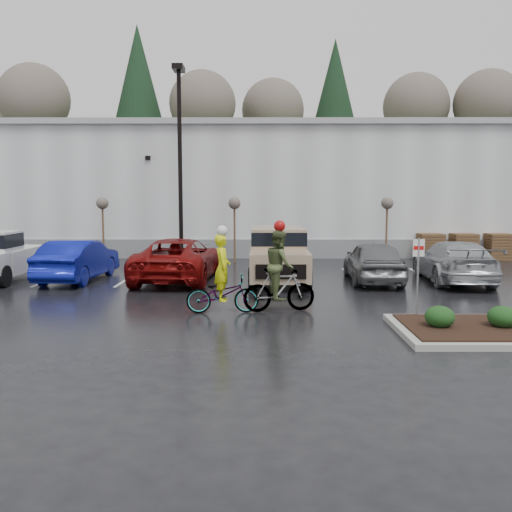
{
  "coord_description": "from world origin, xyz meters",
  "views": [
    {
      "loc": [
        -0.33,
        -13.67,
        3.3
      ],
      "look_at": [
        -0.41,
        4.06,
        1.3
      ],
      "focal_mm": 38.0,
      "sensor_mm": 36.0,
      "label": 1
    }
  ],
  "objects_px": {
    "pallet_stack_c": "(498,246)",
    "cyclist_olive": "(279,279)",
    "car_grey": "(374,261)",
    "car_blue": "(78,260)",
    "fire_lane_sign": "(418,269)",
    "car_red": "(178,259)",
    "lamppost": "(180,144)",
    "sapling_mid": "(234,207)",
    "sapling_east": "(387,207)",
    "pallet_stack_b": "(463,246)",
    "sapling_west": "(102,207)",
    "pallet_stack_a": "(430,246)",
    "suv_tan": "(278,255)",
    "cyclist_hivis": "(223,286)",
    "car_far_silver": "(454,261)",
    "pickup_white": "(1,255)"
  },
  "relations": [
    {
      "from": "car_grey",
      "to": "cyclist_olive",
      "type": "height_order",
      "value": "cyclist_olive"
    },
    {
      "from": "pallet_stack_a",
      "to": "car_grey",
      "type": "bearing_deg",
      "value": -121.6
    },
    {
      "from": "fire_lane_sign",
      "to": "car_far_silver",
      "type": "height_order",
      "value": "fire_lane_sign"
    },
    {
      "from": "pickup_white",
      "to": "pallet_stack_a",
      "type": "bearing_deg",
      "value": 19.58
    },
    {
      "from": "lamppost",
      "to": "cyclist_olive",
      "type": "distance_m",
      "value": 12.29
    },
    {
      "from": "sapling_mid",
      "to": "car_grey",
      "type": "height_order",
      "value": "sapling_mid"
    },
    {
      "from": "sapling_east",
      "to": "suv_tan",
      "type": "xyz_separation_m",
      "value": [
        -5.57,
        -6.26,
        -1.7
      ]
    },
    {
      "from": "pallet_stack_c",
      "to": "sapling_east",
      "type": "bearing_deg",
      "value": -170.54
    },
    {
      "from": "pallet_stack_c",
      "to": "cyclist_olive",
      "type": "bearing_deg",
      "value": -133.19
    },
    {
      "from": "car_red",
      "to": "cyclist_olive",
      "type": "height_order",
      "value": "cyclist_olive"
    },
    {
      "from": "car_far_silver",
      "to": "cyclist_olive",
      "type": "height_order",
      "value": "cyclist_olive"
    },
    {
      "from": "lamppost",
      "to": "pallet_stack_c",
      "type": "xyz_separation_m",
      "value": [
        16.0,
        2.0,
        -5.01
      ]
    },
    {
      "from": "sapling_east",
      "to": "pallet_stack_b",
      "type": "bearing_deg",
      "value": 13.39
    },
    {
      "from": "lamppost",
      "to": "pallet_stack_b",
      "type": "relative_size",
      "value": 6.83
    },
    {
      "from": "lamppost",
      "to": "pallet_stack_c",
      "type": "bearing_deg",
      "value": 7.13
    },
    {
      "from": "car_blue",
      "to": "car_red",
      "type": "height_order",
      "value": "car_red"
    },
    {
      "from": "sapling_mid",
      "to": "fire_lane_sign",
      "type": "relative_size",
      "value": 1.45
    },
    {
      "from": "sapling_east",
      "to": "pallet_stack_b",
      "type": "relative_size",
      "value": 2.37
    },
    {
      "from": "pallet_stack_b",
      "to": "pickup_white",
      "type": "xyz_separation_m",
      "value": [
        -20.57,
        -6.71,
        0.3
      ]
    },
    {
      "from": "pallet_stack_b",
      "to": "suv_tan",
      "type": "distance_m",
      "value": 12.18
    },
    {
      "from": "pallet_stack_a",
      "to": "suv_tan",
      "type": "xyz_separation_m",
      "value": [
        -8.07,
        -7.26,
        0.35
      ]
    },
    {
      "from": "lamppost",
      "to": "car_red",
      "type": "bearing_deg",
      "value": -83.24
    },
    {
      "from": "pallet_stack_b",
      "to": "suv_tan",
      "type": "relative_size",
      "value": 0.26
    },
    {
      "from": "cyclist_olive",
      "to": "cyclist_hivis",
      "type": "bearing_deg",
      "value": 85.66
    },
    {
      "from": "sapling_west",
      "to": "sapling_east",
      "type": "distance_m",
      "value": 14.0
    },
    {
      "from": "sapling_west",
      "to": "pallet_stack_c",
      "type": "distance_m",
      "value": 20.13
    },
    {
      "from": "fire_lane_sign",
      "to": "car_red",
      "type": "height_order",
      "value": "fire_lane_sign"
    },
    {
      "from": "lamppost",
      "to": "sapling_mid",
      "type": "bearing_deg",
      "value": 21.8
    },
    {
      "from": "pallet_stack_b",
      "to": "cyclist_olive",
      "type": "distance_m",
      "value": 15.97
    },
    {
      "from": "cyclist_hivis",
      "to": "pallet_stack_a",
      "type": "bearing_deg",
      "value": -42.79
    },
    {
      "from": "car_grey",
      "to": "cyclist_olive",
      "type": "bearing_deg",
      "value": 56.66
    },
    {
      "from": "sapling_west",
      "to": "sapling_mid",
      "type": "bearing_deg",
      "value": 0.0
    },
    {
      "from": "car_grey",
      "to": "car_blue",
      "type": "bearing_deg",
      "value": 0.87
    },
    {
      "from": "sapling_mid",
      "to": "car_grey",
      "type": "distance_m",
      "value": 8.56
    },
    {
      "from": "cyclist_hivis",
      "to": "sapling_west",
      "type": "bearing_deg",
      "value": 24.68
    },
    {
      "from": "sapling_west",
      "to": "sapling_east",
      "type": "height_order",
      "value": "same"
    },
    {
      "from": "car_far_silver",
      "to": "cyclist_hivis",
      "type": "relative_size",
      "value": 2.2
    },
    {
      "from": "pallet_stack_c",
      "to": "cyclist_olive",
      "type": "xyz_separation_m",
      "value": [
        -11.73,
        -12.5,
        0.26
      ]
    },
    {
      "from": "sapling_mid",
      "to": "pallet_stack_a",
      "type": "relative_size",
      "value": 2.37
    },
    {
      "from": "sapling_west",
      "to": "pallet_stack_a",
      "type": "distance_m",
      "value": 16.66
    },
    {
      "from": "sapling_east",
      "to": "car_blue",
      "type": "bearing_deg",
      "value": -156.0
    },
    {
      "from": "pallet_stack_a",
      "to": "pallet_stack_c",
      "type": "relative_size",
      "value": 1.0
    },
    {
      "from": "pickup_white",
      "to": "cyclist_olive",
      "type": "xyz_separation_m",
      "value": [
        10.64,
        -5.79,
        -0.05
      ]
    },
    {
      "from": "sapling_mid",
      "to": "sapling_east",
      "type": "bearing_deg",
      "value": 0.0
    },
    {
      "from": "sapling_mid",
      "to": "car_blue",
      "type": "distance_m",
      "value": 8.51
    },
    {
      "from": "fire_lane_sign",
      "to": "car_grey",
      "type": "xyz_separation_m",
      "value": [
        0.26,
        6.59,
        -0.61
      ]
    },
    {
      "from": "fire_lane_sign",
      "to": "suv_tan",
      "type": "height_order",
      "value": "fire_lane_sign"
    },
    {
      "from": "car_red",
      "to": "pickup_white",
      "type": "bearing_deg",
      "value": 2.13
    },
    {
      "from": "pallet_stack_c",
      "to": "fire_lane_sign",
      "type": "relative_size",
      "value": 0.61
    },
    {
      "from": "cyclist_olive",
      "to": "pallet_stack_b",
      "type": "bearing_deg",
      "value": -49.6
    }
  ]
}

